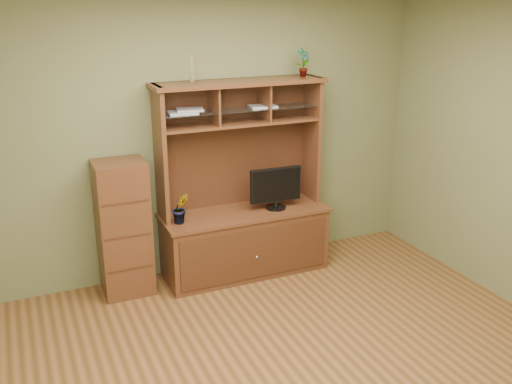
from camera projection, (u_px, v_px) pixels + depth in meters
room at (304, 200)px, 3.75m from camera, size 4.54×4.04×2.74m
media_hutch at (244, 222)px, 5.62m from camera, size 1.66×0.61×1.90m
monitor at (276, 187)px, 5.56m from camera, size 0.52×0.20×0.41m
orchid_plant at (180, 208)px, 5.21m from camera, size 0.16×0.13×0.29m
top_plant at (303, 62)px, 5.46m from camera, size 0.16×0.12×0.27m
reed_diffuser at (192, 72)px, 5.05m from camera, size 0.05×0.05×0.25m
magazines at (212, 110)px, 5.22m from camera, size 1.07×0.23×0.04m
side_cabinet at (124, 228)px, 5.19m from camera, size 0.45×0.41×1.26m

